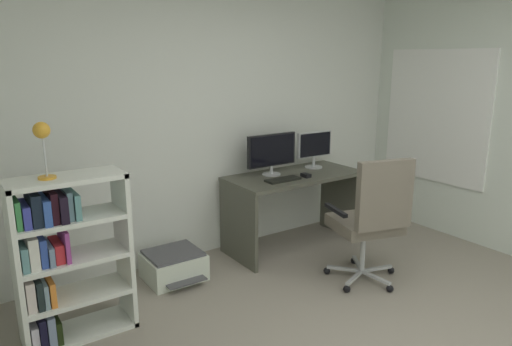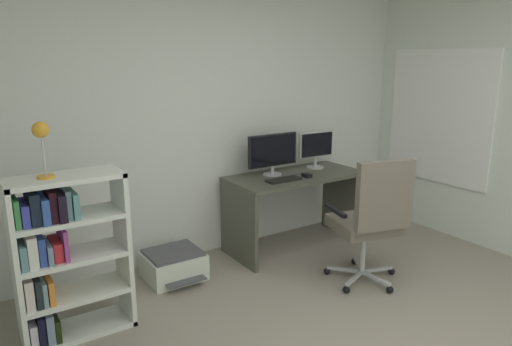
# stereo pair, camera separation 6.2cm
# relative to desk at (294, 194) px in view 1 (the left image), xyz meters

# --- Properties ---
(wall_back) EXTENTS (4.66, 0.10, 2.72)m
(wall_back) POSITION_rel_desk_xyz_m (-0.74, 0.43, 0.82)
(wall_back) COLOR silver
(wall_back) RESTS_ON ground
(window_pane) EXTENTS (0.01, 1.14, 1.31)m
(window_pane) POSITION_rel_desk_xyz_m (1.58, -0.43, 0.71)
(window_pane) COLOR white
(window_frame) EXTENTS (0.02, 1.22, 1.39)m
(window_frame) POSITION_rel_desk_xyz_m (1.57, -0.43, 0.71)
(window_frame) COLOR white
(desk) EXTENTS (1.35, 0.63, 0.75)m
(desk) POSITION_rel_desk_xyz_m (0.00, 0.00, 0.00)
(desk) COLOR #4D4D41
(desk) RESTS_ON ground
(monitor_main) EXTENTS (0.55, 0.18, 0.40)m
(monitor_main) POSITION_rel_desk_xyz_m (-0.20, 0.11, 0.44)
(monitor_main) COLOR #B2B5B7
(monitor_main) RESTS_ON desk
(monitor_secondary) EXTENTS (0.41, 0.18, 0.38)m
(monitor_secondary) POSITION_rel_desk_xyz_m (0.34, 0.11, 0.43)
(monitor_secondary) COLOR #B2B5B7
(monitor_secondary) RESTS_ON desk
(keyboard) EXTENTS (0.34, 0.13, 0.02)m
(keyboard) POSITION_rel_desk_xyz_m (-0.24, -0.13, 0.22)
(keyboard) COLOR black
(keyboard) RESTS_ON desk
(computer_mouse) EXTENTS (0.06, 0.10, 0.03)m
(computer_mouse) POSITION_rel_desk_xyz_m (0.02, -0.15, 0.22)
(computer_mouse) COLOR black
(computer_mouse) RESTS_ON desk
(office_chair) EXTENTS (0.66, 0.64, 1.10)m
(office_chair) POSITION_rel_desk_xyz_m (0.00, -1.01, 0.07)
(office_chair) COLOR #B7BABC
(office_chair) RESTS_ON ground
(bookshelf) EXTENTS (0.73, 0.33, 1.12)m
(bookshelf) POSITION_rel_desk_xyz_m (-2.27, -0.37, 0.04)
(bookshelf) COLOR white
(bookshelf) RESTS_ON ground
(desk_lamp) EXTENTS (0.11, 0.11, 0.36)m
(desk_lamp) POSITION_rel_desk_xyz_m (-2.30, -0.37, 0.84)
(desk_lamp) COLOR gold
(desk_lamp) RESTS_ON bookshelf
(printer) EXTENTS (0.48, 0.51, 0.25)m
(printer) POSITION_rel_desk_xyz_m (-1.30, 0.02, -0.42)
(printer) COLOR silver
(printer) RESTS_ON ground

